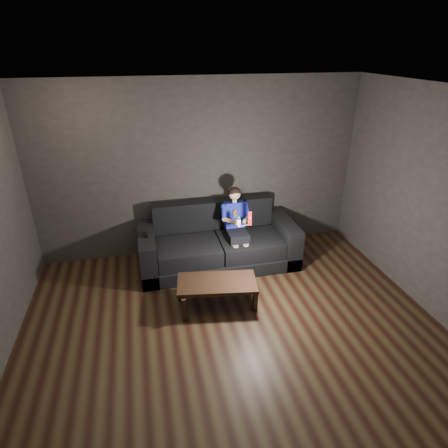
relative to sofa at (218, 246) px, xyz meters
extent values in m
plane|color=black|center=(-0.14, -1.95, -0.30)|extent=(5.00, 5.00, 0.00)
cube|color=#342F2D|center=(-0.14, 0.55, 1.05)|extent=(5.00, 0.04, 2.70)
cube|color=silver|center=(-0.14, -1.95, 2.40)|extent=(5.00, 5.00, 0.02)
cube|color=black|center=(0.00, -0.03, -0.19)|extent=(2.34, 1.01, 0.20)
cube|color=black|center=(-0.47, -0.14, 0.03)|extent=(0.92, 0.71, 0.25)
cube|color=black|center=(0.47, -0.14, 0.03)|extent=(0.92, 0.71, 0.25)
cube|color=black|center=(0.00, 0.36, 0.38)|extent=(1.88, 0.23, 0.46)
cube|color=black|center=(-1.06, -0.03, 0.02)|extent=(0.23, 1.01, 0.64)
cube|color=black|center=(1.06, -0.03, 0.02)|extent=(0.23, 1.01, 0.64)
cube|color=black|center=(0.27, -0.16, 0.22)|extent=(0.29, 0.37, 0.14)
cube|color=navy|center=(0.27, 0.03, 0.48)|extent=(0.29, 0.21, 0.40)
cube|color=gold|center=(0.27, -0.05, 0.54)|extent=(0.09, 0.09, 0.10)
cube|color=#C33E20|center=(0.27, -0.05, 0.54)|extent=(0.06, 0.06, 0.06)
cylinder|color=#D5B280|center=(0.27, 0.03, 0.70)|extent=(0.07, 0.07, 0.06)
sphere|color=#D5B280|center=(0.27, 0.03, 0.81)|extent=(0.17, 0.17, 0.17)
ellipsoid|color=black|center=(0.27, 0.04, 0.83)|extent=(0.18, 0.18, 0.16)
cylinder|color=navy|center=(0.09, -0.03, 0.55)|extent=(0.08, 0.22, 0.19)
cylinder|color=navy|center=(0.45, -0.03, 0.55)|extent=(0.08, 0.22, 0.19)
cylinder|color=#D5B280|center=(0.14, -0.18, 0.51)|extent=(0.14, 0.23, 0.10)
cylinder|color=#D5B280|center=(0.40, -0.18, 0.51)|extent=(0.14, 0.23, 0.10)
sphere|color=#D5B280|center=(0.19, -0.28, 0.50)|extent=(0.08, 0.08, 0.08)
sphere|color=#D5B280|center=(0.35, -0.28, 0.50)|extent=(0.08, 0.08, 0.08)
cylinder|color=#D5B280|center=(0.19, -0.35, 0.01)|extent=(0.09, 0.09, 0.33)
cylinder|color=#D5B280|center=(0.34, -0.35, 0.01)|extent=(0.09, 0.09, 0.33)
cube|color=red|center=(0.35, -0.48, 0.65)|extent=(0.06, 0.08, 0.20)
cube|color=maroon|center=(0.35, -0.51, 0.70)|extent=(0.03, 0.01, 0.03)
cylinder|color=silver|center=(0.35, -0.51, 0.63)|extent=(0.02, 0.01, 0.02)
ellipsoid|color=silver|center=(0.19, -0.48, 0.61)|extent=(0.07, 0.10, 0.15)
cylinder|color=black|center=(0.19, -0.51, 0.66)|extent=(0.03, 0.01, 0.03)
cube|color=black|center=(-1.06, -0.09, 0.36)|extent=(0.04, 0.17, 0.03)
cube|color=black|center=(-1.06, -0.04, 0.38)|extent=(0.02, 0.02, 0.00)
cube|color=black|center=(-0.23, -1.03, 0.05)|extent=(1.07, 0.65, 0.05)
cube|color=black|center=(-0.69, -1.24, -0.14)|extent=(0.05, 0.05, 0.32)
cube|color=black|center=(0.22, -1.24, -0.14)|extent=(0.05, 0.05, 0.32)
cube|color=black|center=(-0.69, -0.83, -0.14)|extent=(0.05, 0.05, 0.32)
cube|color=black|center=(0.22, -0.83, -0.14)|extent=(0.05, 0.05, 0.32)
camera|label=1|loc=(-1.03, -4.91, 2.80)|focal=30.00mm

